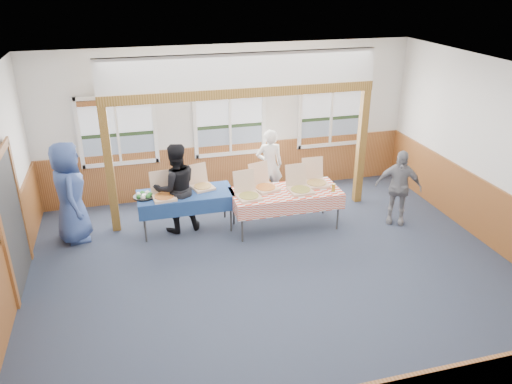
% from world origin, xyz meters
% --- Properties ---
extents(floor, '(8.00, 8.00, 0.00)m').
position_xyz_m(floor, '(0.00, 0.00, 0.00)').
color(floor, '#252B3C').
rests_on(floor, ground).
extents(ceiling, '(8.00, 8.00, 0.00)m').
position_xyz_m(ceiling, '(0.00, 0.00, 3.20)').
color(ceiling, white).
rests_on(ceiling, wall_back).
extents(wall_back, '(8.00, 0.00, 8.00)m').
position_xyz_m(wall_back, '(0.00, 3.50, 1.60)').
color(wall_back, silver).
rests_on(wall_back, floor).
extents(wall_front, '(8.00, 0.00, 8.00)m').
position_xyz_m(wall_front, '(0.00, -3.50, 1.60)').
color(wall_front, silver).
rests_on(wall_front, floor).
extents(wall_right, '(0.00, 8.00, 8.00)m').
position_xyz_m(wall_right, '(4.00, 0.00, 1.60)').
color(wall_right, silver).
rests_on(wall_right, floor).
extents(wainscot_back, '(7.98, 0.05, 1.10)m').
position_xyz_m(wainscot_back, '(0.00, 3.48, 0.55)').
color(wainscot_back, brown).
rests_on(wainscot_back, floor).
extents(wainscot_left, '(0.05, 6.98, 1.10)m').
position_xyz_m(wainscot_left, '(-3.98, 0.00, 0.55)').
color(wainscot_left, brown).
rests_on(wainscot_left, floor).
extents(wainscot_right, '(0.05, 6.98, 1.10)m').
position_xyz_m(wainscot_right, '(3.98, 0.00, 0.55)').
color(wainscot_right, brown).
rests_on(wainscot_right, floor).
extents(cased_opening, '(0.06, 1.30, 2.10)m').
position_xyz_m(cased_opening, '(-3.96, 0.90, 1.05)').
color(cased_opening, '#333333').
rests_on(cased_opening, wall_left).
extents(window_left, '(1.56, 0.10, 1.46)m').
position_xyz_m(window_left, '(-2.30, 3.46, 1.68)').
color(window_left, white).
rests_on(window_left, wall_back).
extents(window_mid, '(1.56, 0.10, 1.46)m').
position_xyz_m(window_mid, '(0.00, 3.46, 1.68)').
color(window_mid, white).
rests_on(window_mid, wall_back).
extents(window_right, '(1.56, 0.10, 1.46)m').
position_xyz_m(window_right, '(2.30, 3.46, 1.68)').
color(window_right, white).
rests_on(window_right, wall_back).
extents(post_left, '(0.15, 0.15, 2.40)m').
position_xyz_m(post_left, '(-2.50, 2.30, 1.20)').
color(post_left, brown).
rests_on(post_left, floor).
extents(post_right, '(0.15, 0.15, 2.40)m').
position_xyz_m(post_right, '(2.50, 2.30, 1.20)').
color(post_right, brown).
rests_on(post_right, floor).
extents(cross_beam, '(5.15, 0.18, 0.18)m').
position_xyz_m(cross_beam, '(0.00, 2.30, 2.49)').
color(cross_beam, brown).
rests_on(cross_beam, post_left).
extents(table_left, '(1.83, 0.96, 0.76)m').
position_xyz_m(table_left, '(-1.19, 1.96, 0.70)').
color(table_left, '#333333').
rests_on(table_left, floor).
extents(table_right, '(2.22, 1.61, 0.76)m').
position_xyz_m(table_right, '(0.64, 1.56, 0.71)').
color(table_right, '#333333').
rests_on(table_right, floor).
extents(pizza_box_a, '(0.44, 0.53, 0.44)m').
position_xyz_m(pizza_box_a, '(-1.60, 1.85, 0.82)').
color(pizza_box_a, '#D3AC8D').
rests_on(pizza_box_a, table_left).
extents(pizza_box_b, '(0.48, 0.54, 0.41)m').
position_xyz_m(pizza_box_b, '(-0.85, 2.12, 0.82)').
color(pizza_box_b, '#D3AC8D').
rests_on(pizza_box_b, table_left).
extents(pizza_box_c, '(0.46, 0.54, 0.45)m').
position_xyz_m(pizza_box_c, '(-0.11, 1.47, 0.82)').
color(pizza_box_c, '#D3AC8D').
rests_on(pizza_box_c, table_right).
extents(pizza_box_d, '(0.54, 0.61, 0.46)m').
position_xyz_m(pizza_box_d, '(0.28, 1.76, 0.83)').
color(pizza_box_d, '#D3AC8D').
rests_on(pizza_box_d, table_right).
extents(pizza_box_e, '(0.44, 0.53, 0.45)m').
position_xyz_m(pizza_box_e, '(0.89, 1.49, 0.83)').
color(pizza_box_e, '#D3AC8D').
rests_on(pizza_box_e, table_right).
extents(pizza_box_f, '(0.44, 0.53, 0.47)m').
position_xyz_m(pizza_box_f, '(1.29, 1.71, 0.83)').
color(pizza_box_f, '#D3AC8D').
rests_on(pizza_box_f, table_right).
extents(veggie_tray, '(0.39, 0.39, 0.09)m').
position_xyz_m(veggie_tray, '(-1.94, 1.96, 0.79)').
color(veggie_tray, black).
rests_on(veggie_tray, table_left).
extents(drink_glass, '(0.07, 0.07, 0.15)m').
position_xyz_m(drink_glass, '(1.49, 1.31, 0.83)').
color(drink_glass, olive).
rests_on(drink_glass, table_right).
extents(woman_white, '(0.60, 0.42, 1.56)m').
position_xyz_m(woman_white, '(0.70, 2.85, 0.78)').
color(woman_white, silver).
rests_on(woman_white, floor).
extents(woman_black, '(0.92, 0.77, 1.72)m').
position_xyz_m(woman_black, '(-1.35, 1.99, 0.86)').
color(woman_black, black).
rests_on(woman_black, floor).
extents(man_blue, '(0.70, 0.98, 1.87)m').
position_xyz_m(man_blue, '(-3.22, 2.11, 0.94)').
color(man_blue, '#374E8B').
rests_on(man_blue, floor).
extents(person_grey, '(0.93, 0.75, 1.48)m').
position_xyz_m(person_grey, '(2.79, 1.20, 0.74)').
color(person_grey, gray).
rests_on(person_grey, floor).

